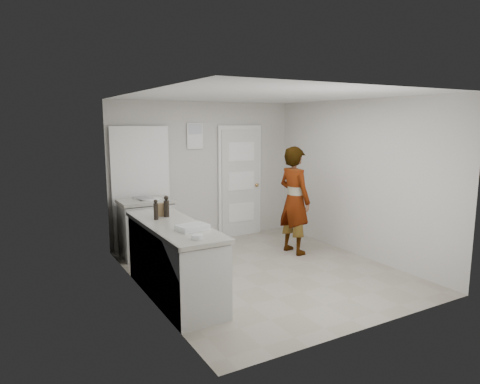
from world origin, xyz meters
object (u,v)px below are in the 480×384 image
spice_jar (164,212)px  oil_cruet_a (166,207)px  cake_mix_box (162,210)px  baking_dish (192,227)px  person (294,200)px  oil_cruet_b (156,210)px  egg_bowl (197,237)px

spice_jar → oil_cruet_a: size_ratio=0.27×
cake_mix_box → baking_dish: size_ratio=0.46×
person → oil_cruet_a: bearing=91.1°
oil_cruet_b → baking_dish: (0.20, -0.70, -0.10)m
cake_mix_box → oil_cruet_b: oil_cruet_b is taller
oil_cruet_a → egg_bowl: size_ratio=2.25×
cake_mix_box → oil_cruet_b: 0.21m
cake_mix_box → oil_cruet_b: bearing=-114.2°
oil_cruet_a → oil_cruet_b: bearing=-153.9°
person → egg_bowl: 2.83m
spice_jar → oil_cruet_b: oil_cruet_b is taller
spice_jar → oil_cruet_b: 0.29m
egg_bowl → person: bearing=32.1°
spice_jar → oil_cruet_a: oil_cruet_a is taller
cake_mix_box → egg_bowl: cake_mix_box is taller
cake_mix_box → spice_jar: (0.05, 0.06, -0.05)m
baking_dish → oil_cruet_a: bearing=91.9°
spice_jar → egg_bowl: 1.31m
oil_cruet_a → oil_cruet_b: 0.19m
spice_jar → egg_bowl: (-0.10, -1.30, -0.01)m
spice_jar → cake_mix_box: bearing=-128.5°
cake_mix_box → oil_cruet_a: oil_cruet_a is taller
person → cake_mix_box: bearing=89.3°
oil_cruet_a → oil_cruet_b: oil_cruet_a is taller
oil_cruet_b → spice_jar: bearing=49.5°
person → baking_dish: (-2.28, -1.11, 0.07)m
egg_bowl → baking_dish: bearing=73.8°
baking_dish → egg_bowl: baking_dish is taller
oil_cruet_b → cake_mix_box: bearing=48.8°
person → cake_mix_box: size_ratio=10.06×
spice_jar → baking_dish: spice_jar is taller
cake_mix_box → spice_jar: size_ratio=2.33×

